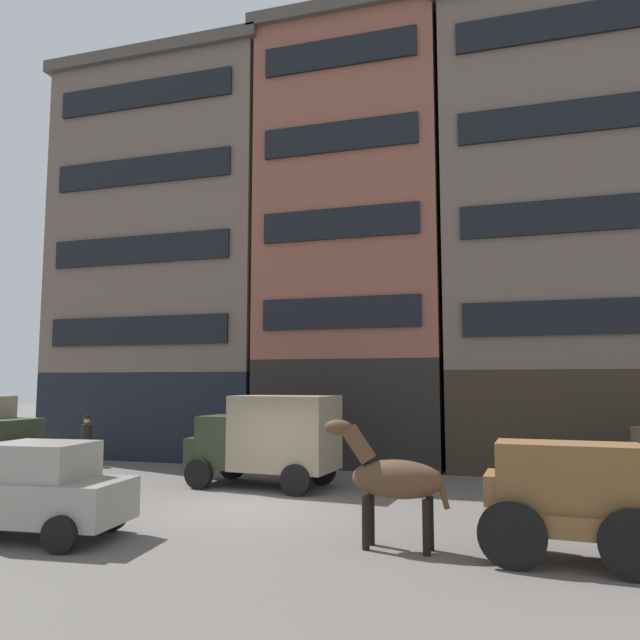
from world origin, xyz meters
The scene contains 10 objects.
ground_plane centered at (0.00, 0.00, 0.00)m, with size 120.00×120.00×0.00m, color #605B56.
building_far_left centered at (-7.57, 10.22, 8.38)m, with size 9.72×7.29×16.69m.
building_center_left centered at (0.59, 10.22, 8.60)m, with size 7.29×7.29×17.11m.
building_center_right centered at (8.15, 10.22, 8.49)m, with size 8.55×7.29×16.91m.
cargo_wagon centered at (6.98, -2.40, 1.15)m, with size 2.98×1.65×1.98m.
draft_horse centered at (4.03, -2.40, 1.27)m, with size 2.35×0.69×2.30m.
delivery_truck_near centered at (-0.59, 3.03, 1.42)m, with size 4.47×2.42×2.62m.
sedan_light centered at (-2.76, -3.65, 0.91)m, with size 3.83×2.13×1.83m.
pedestrian_officer centered at (-8.64, 5.45, 0.98)m, with size 0.42×0.42×1.79m.
fire_hydrant_curbside centered at (-9.77, 5.64, 0.43)m, with size 0.24×0.24×0.83m.
Camera 1 is at (6.07, -13.62, 3.00)m, focal length 34.19 mm.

